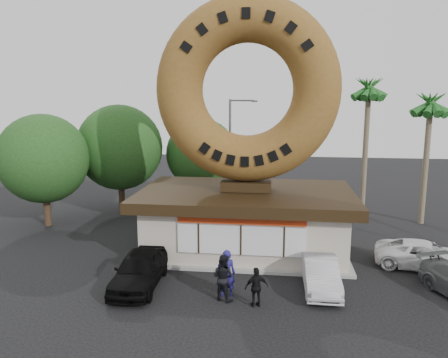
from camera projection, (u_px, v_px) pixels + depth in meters
name	position (u px, v px, depth m)	size (l,w,h in m)	color
ground	(234.00, 300.00, 17.77)	(90.00, 90.00, 0.00)	black
donut_shop	(246.00, 218.00, 23.28)	(11.20, 7.20, 3.80)	#C0B1A4
giant_donut	(247.00, 90.00, 22.07)	(9.37, 9.37, 2.39)	brown
tree_west	(120.00, 148.00, 30.77)	(6.00, 6.00, 7.65)	#473321
tree_mid	(201.00, 154.00, 32.16)	(5.20, 5.20, 6.63)	#473321
tree_far	(43.00, 159.00, 27.36)	(5.60, 5.60, 7.14)	#473321
palm_near	(369.00, 93.00, 28.96)	(2.60, 2.60, 9.75)	#726651
palm_far	(430.00, 108.00, 27.23)	(2.60, 2.60, 8.75)	#726651
street_lamp	(232.00, 147.00, 32.78)	(2.11, 0.20, 8.00)	#59595E
person_left	(227.00, 273.00, 17.91)	(0.73, 0.48, 2.01)	navy
person_center	(223.00, 277.00, 17.62)	(0.93, 0.72, 1.91)	black
person_right	(256.00, 287.00, 17.07)	(0.94, 0.39, 1.60)	black
car_black	(139.00, 269.00, 18.89)	(1.82, 4.53, 1.54)	black
car_silver	(321.00, 274.00, 18.68)	(1.41, 4.05, 1.34)	#B3B2B8
car_white	(426.00, 255.00, 20.91)	(2.16, 4.69, 1.30)	silver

